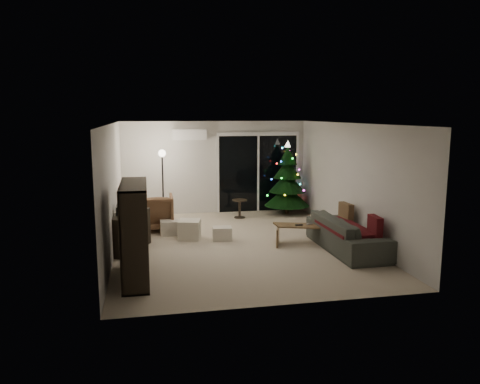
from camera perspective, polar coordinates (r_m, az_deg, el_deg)
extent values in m
plane|color=beige|center=(9.87, -0.23, -6.32)|extent=(6.50, 6.50, 0.00)
plane|color=white|center=(9.50, -0.24, 8.34)|extent=(6.50, 6.50, 0.00)
cube|color=silver|center=(12.78, -3.05, 3.02)|extent=(5.00, 0.02, 2.50)
cube|color=silver|center=(6.50, 5.32, -3.37)|extent=(5.00, 0.02, 2.50)
cube|color=silver|center=(9.45, -15.27, 0.39)|extent=(0.02, 6.50, 2.50)
cube|color=silver|center=(10.38, 13.44, 1.25)|extent=(0.02, 6.50, 2.50)
cube|color=black|center=(13.01, 2.21, 2.25)|extent=(2.20, 0.02, 2.10)
cube|color=white|center=(12.51, -6.20, 6.97)|extent=(0.90, 0.22, 0.28)
cube|color=#3F3833|center=(13.69, 1.67, -2.05)|extent=(2.60, 1.00, 0.10)
cube|color=white|center=(13.98, 1.31, 0.48)|extent=(2.20, 0.06, 1.00)
cube|color=black|center=(9.59, -13.56, -4.73)|extent=(0.92, 1.29, 0.76)
cube|color=black|center=(9.49, -13.67, -2.04)|extent=(0.38, 0.45, 0.16)
imported|color=brown|center=(11.14, -10.45, -2.45)|extent=(0.90, 0.93, 0.83)
cube|color=beige|center=(10.27, -6.17, -4.55)|extent=(0.55, 0.55, 0.41)
cube|color=white|center=(10.69, -8.48, -4.31)|extent=(0.45, 0.35, 0.32)
cube|color=white|center=(10.13, -2.19, -5.08)|extent=(0.44, 0.34, 0.29)
cylinder|color=black|center=(12.23, -0.05, -2.04)|extent=(0.47, 0.47, 0.49)
cylinder|color=black|center=(11.80, -9.37, 0.55)|extent=(0.28, 0.28, 1.76)
imported|color=#272A25|center=(9.60, 12.94, -4.98)|extent=(0.93, 2.29, 0.67)
cube|color=#50161A|center=(9.52, 12.42, -4.15)|extent=(0.71, 1.64, 0.05)
cube|color=brown|center=(10.21, 12.79, -2.55)|extent=(0.17, 0.45, 0.44)
cube|color=#50161A|center=(9.07, 16.13, -4.20)|extent=(0.16, 0.45, 0.44)
cube|color=black|center=(9.82, 7.20, -4.00)|extent=(0.16, 0.05, 0.02)
cube|color=slate|center=(9.94, 8.48, -3.86)|extent=(0.15, 0.09, 0.02)
cone|color=black|center=(12.70, 5.79, 1.76)|extent=(1.24, 1.24, 1.98)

